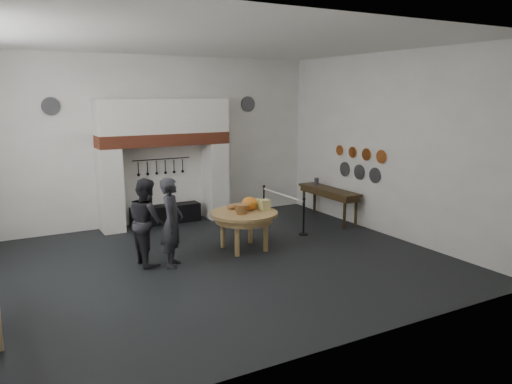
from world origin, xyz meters
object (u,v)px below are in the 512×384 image
side_table (329,190)px  barrier_post_near (304,217)px  barrier_post_far (264,202)px  iron_range (166,214)px  visitor_far (147,221)px  visitor_near (172,223)px  work_table (244,213)px

side_table → barrier_post_near: 1.75m
barrier_post_far → side_table: bearing=-37.7°
barrier_post_near → side_table: bearing=31.3°
iron_range → barrier_post_far: 2.77m
visitor_far → barrier_post_far: size_ratio=2.01×
visitor_near → barrier_post_far: size_ratio=2.05×
barrier_post_near → iron_range: bearing=133.5°
visitor_near → barrier_post_near: size_ratio=2.05×
side_table → barrier_post_far: (-1.45, 1.12, -0.42)m
visitor_near → visitor_far: visitor_near is taller
barrier_post_near → barrier_post_far: bearing=90.0°
work_table → barrier_post_near: bearing=9.9°
iron_range → barrier_post_near: 3.85m
iron_range → barrier_post_far: size_ratio=2.11×
iron_range → work_table: size_ratio=1.24×
visitor_far → side_table: bearing=-82.8°
work_table → visitor_near: 1.83m
iron_range → visitor_far: bearing=-115.4°
visitor_far → barrier_post_near: size_ratio=2.01×
iron_range → side_table: (4.10, -1.91, 0.62)m
work_table → visitor_near: bearing=-171.3°
work_table → barrier_post_near: barrier_post_near is taller
iron_range → side_table: bearing=-25.0°
visitor_near → work_table: bearing=-50.7°
visitor_near → side_table: visitor_near is taller
side_table → barrier_post_far: size_ratio=2.44×
visitor_near → barrier_post_far: bearing=-24.1°
visitor_near → side_table: size_ratio=0.84×
visitor_far → barrier_post_far: 4.65m
visitor_far → work_table: bearing=-97.1°
visitor_near → side_table: 5.33m
visitor_far → barrier_post_far: (4.07, 2.20, -0.46)m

